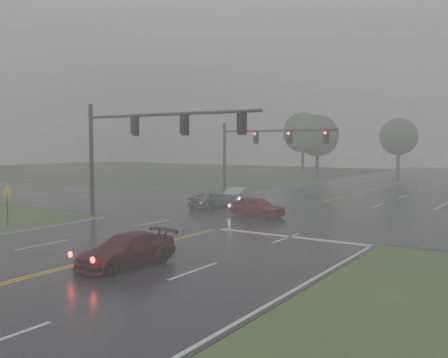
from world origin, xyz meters
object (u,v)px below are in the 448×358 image
Objects in this scene: signal_gantry_near at (136,137)px; sedan_maroon at (126,266)px; signal_gantry_far at (256,145)px; sedan_red at (257,217)px; sedan_silver at (240,204)px; car_grey at (215,207)px.

sedan_maroon is at bearing -48.84° from signal_gantry_near.
signal_gantry_near is 1.16× the size of signal_gantry_far.
signal_gantry_near is (-7.93, 9.08, 5.26)m from sedan_maroon.
sedan_maroon is 13.15m from signal_gantry_near.
sedan_red is 0.34× the size of signal_gantry_far.
signal_gantry_far is at bearing 114.78° from sedan_maroon.
sedan_maroon is at bearing 99.73° from sedan_silver.
signal_gantry_far reaches higher than sedan_red.
sedan_silver is 0.31× the size of signal_gantry_near.
car_grey is (-7.52, 17.33, 0.00)m from sedan_maroon.
signal_gantry_near is at bearing 137.46° from sedan_maroon.
sedan_silver is 0.94× the size of car_grey.
car_grey is (-0.46, -2.86, 0.00)m from sedan_silver.
signal_gantry_near reaches higher than car_grey.
sedan_silver is (-7.05, 20.19, 0.00)m from sedan_maroon.
sedan_silver is (-4.73, 5.51, 0.00)m from sedan_red.
sedan_silver is at bearing -87.67° from car_grey.
sedan_maroon is 1.13× the size of sedan_red.
sedan_maroon is 18.89m from car_grey.
car_grey is at bearing 71.25° from sedan_silver.
sedan_maroon is at bearing -163.00° from sedan_red.
signal_gantry_near reaches higher than sedan_red.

